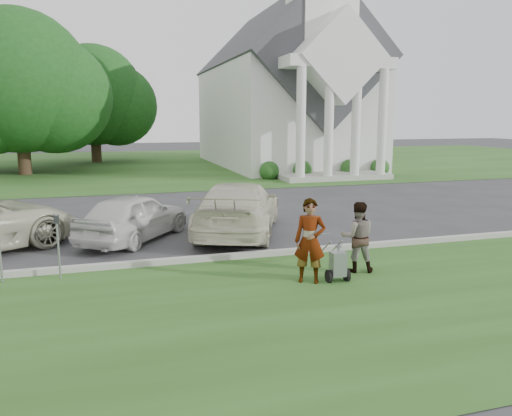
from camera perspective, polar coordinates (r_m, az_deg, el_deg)
name	(u,v)px	position (r m, az deg, el deg)	size (l,w,h in m)	color
ground	(254,264)	(11.80, -0.26, -6.46)	(120.00, 120.00, 0.00)	#333335
grass_strip	(301,311)	(9.11, 5.14, -11.61)	(80.00, 7.00, 0.01)	#284A19
church_lawn	(152,164)	(38.13, -11.75, 4.95)	(80.00, 30.00, 0.01)	#284A19
curb	(247,255)	(12.28, -0.98, -5.41)	(80.00, 0.18, 0.15)	#9E9E93
church	(284,81)	(36.16, 3.26, 14.29)	(9.19, 19.00, 24.10)	white
tree_left	(18,88)	(33.24, -25.52, 12.25)	(10.63, 8.40, 9.71)	#332316
tree_back	(93,100)	(40.87, -18.10, 11.64)	(9.61, 7.60, 8.89)	#332316
striping_cart	(338,265)	(10.61, 9.33, -6.41)	(0.48, 0.94, 0.87)	black
person_left	(310,242)	(10.37, 6.18, -3.84)	(0.64, 0.42, 1.76)	#999999
person_right	(357,237)	(11.29, 11.50, -3.31)	(0.76, 0.59, 1.57)	#999999
parking_meter_near	(58,238)	(11.31, -21.72, -3.26)	(0.10, 0.09, 1.42)	gray
car_b	(134,217)	(14.38, -13.79, -0.95)	(1.59, 3.94, 1.34)	silver
car_c	(238,208)	(14.72, -2.06, -0.01)	(2.16, 5.31, 1.54)	beige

